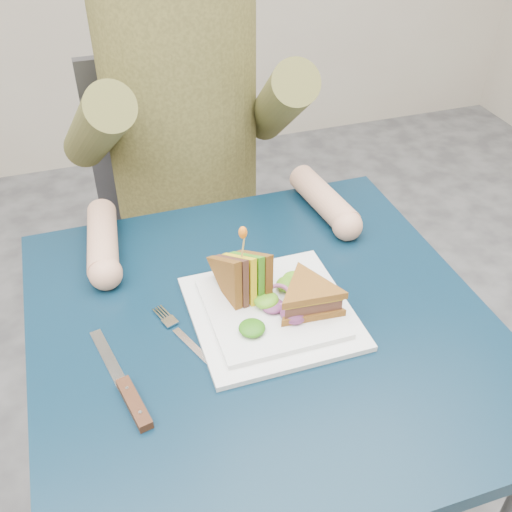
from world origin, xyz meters
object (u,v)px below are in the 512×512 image
object	(u,v)px
table	(263,355)
diner	(181,90)
plate	(271,311)
sandwich_flat	(309,297)
fork	(187,339)
sandwich_upright	(244,278)
knife	(129,394)
chair	(183,208)

from	to	relation	value
table	diner	bearing A→B (deg)	90.00
plate	sandwich_flat	size ratio (longest dim) A/B	1.92
diner	fork	distance (m)	0.60
table	sandwich_flat	xyz separation A→B (m)	(0.07, -0.01, 0.12)
plate	sandwich_upright	distance (m)	0.07
plate	sandwich_upright	bearing A→B (deg)	126.51
plate	sandwich_flat	world-z (taller)	sandwich_flat
knife	plate	bearing A→B (deg)	21.24
sandwich_upright	knife	bearing A→B (deg)	-146.82
sandwich_flat	fork	distance (m)	0.21
fork	sandwich_flat	bearing A→B (deg)	-3.05
sandwich_flat	knife	bearing A→B (deg)	-166.65
fork	knife	xyz separation A→B (m)	(-0.10, -0.08, 0.00)
diner	knife	distance (m)	0.70
sandwich_flat	fork	size ratio (longest dim) A/B	0.78
table	diner	xyz separation A→B (m)	(-0.00, 0.55, 0.26)
diner	sandwich_upright	distance (m)	0.51
diner	fork	size ratio (longest dim) A/B	4.31
table	sandwich_upright	bearing A→B (deg)	105.03
knife	table	bearing A→B (deg)	20.00
fork	plate	bearing A→B (deg)	5.49
diner	knife	world-z (taller)	diner
table	chair	xyz separation A→B (m)	(0.00, 0.66, -0.11)
table	sandwich_upright	size ratio (longest dim) A/B	5.02
diner	sandwich_flat	xyz separation A→B (m)	(0.07, -0.56, -0.14)
fork	knife	bearing A→B (deg)	-141.20
plate	knife	distance (m)	0.27
chair	fork	xyz separation A→B (m)	(-0.13, -0.66, 0.19)
chair	sandwich_upright	world-z (taller)	chair
sandwich_flat	sandwich_upright	distance (m)	0.11
sandwich_upright	fork	xyz separation A→B (m)	(-0.11, -0.06, -0.05)
diner	knife	bearing A→B (deg)	-110.19
table	plate	bearing A→B (deg)	35.41
sandwich_upright	knife	world-z (taller)	sandwich_upright
table	chair	distance (m)	0.67
table	knife	xyz separation A→B (m)	(-0.23, -0.09, 0.09)
diner	table	bearing A→B (deg)	-90.00
sandwich_flat	knife	world-z (taller)	sandwich_flat
diner	knife	size ratio (longest dim) A/B	3.39
chair	diner	bearing A→B (deg)	-90.00
plate	knife	xyz separation A→B (m)	(-0.25, -0.10, -0.00)
chair	sandwich_flat	xyz separation A→B (m)	(0.07, -0.68, 0.23)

